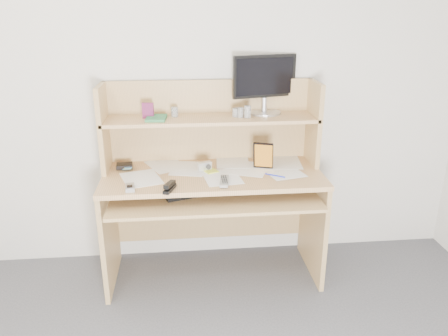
{
  "coord_description": "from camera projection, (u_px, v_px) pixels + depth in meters",
  "views": [
    {
      "loc": [
        -0.19,
        -1.13,
        1.74
      ],
      "look_at": [
        0.07,
        1.43,
        0.8
      ],
      "focal_mm": 35.0,
      "sensor_mm": 36.0,
      "label": 1
    }
  ],
  "objects": [
    {
      "name": "digital_camera",
      "position": [
        204.0,
        166.0,
        2.82
      ],
      "size": [
        0.1,
        0.07,
        0.05
      ],
      "primitive_type": "cube",
      "rotation": [
        0.0,
        0.0,
        0.37
      ],
      "color": "silver",
      "rests_on": "paper_clutter"
    },
    {
      "name": "chip_stack_c",
      "position": [
        236.0,
        112.0,
        2.83
      ],
      "size": [
        0.05,
        0.05,
        0.06
      ],
      "primitive_type": "cylinder",
      "rotation": [
        0.0,
        0.0,
        -0.26
      ],
      "color": "black",
      "rests_on": "desk"
    },
    {
      "name": "chip_stack_d",
      "position": [
        248.0,
        112.0,
        2.8
      ],
      "size": [
        0.05,
        0.05,
        0.08
      ],
      "primitive_type": "cylinder",
      "rotation": [
        0.0,
        0.0,
        -0.13
      ],
      "color": "white",
      "rests_on": "desk"
    },
    {
      "name": "game_case",
      "position": [
        263.0,
        156.0,
        2.83
      ],
      "size": [
        0.13,
        0.05,
        0.18
      ],
      "primitive_type": "cube",
      "rotation": [
        0.0,
        0.0,
        -0.32
      ],
      "color": "black",
      "rests_on": "paper_clutter"
    },
    {
      "name": "wallet",
      "position": [
        124.0,
        166.0,
        2.87
      ],
      "size": [
        0.11,
        0.09,
        0.03
      ],
      "primitive_type": "cube",
      "rotation": [
        0.0,
        0.0,
        0.08
      ],
      "color": "black",
      "rests_on": "paper_clutter"
    },
    {
      "name": "sticky_note_pad",
      "position": [
        211.0,
        171.0,
        2.81
      ],
      "size": [
        0.1,
        0.1,
        0.01
      ],
      "primitive_type": "cube",
      "rotation": [
        0.0,
        0.0,
        0.47
      ],
      "color": "yellow",
      "rests_on": "desk"
    },
    {
      "name": "monitor",
      "position": [
        265.0,
        82.0,
        2.87
      ],
      "size": [
        0.43,
        0.22,
        0.38
      ],
      "rotation": [
        0.0,
        0.0,
        0.25
      ],
      "color": "silver",
      "rests_on": "desk"
    },
    {
      "name": "chip_stack_b",
      "position": [
        241.0,
        113.0,
        2.81
      ],
      "size": [
        0.04,
        0.04,
        0.06
      ],
      "primitive_type": "cylinder",
      "rotation": [
        0.0,
        0.0,
        -0.13
      ],
      "color": "silver",
      "rests_on": "desk"
    },
    {
      "name": "card_box",
      "position": [
        148.0,
        111.0,
        2.78
      ],
      "size": [
        0.07,
        0.03,
        0.1
      ],
      "primitive_type": "cube",
      "rotation": [
        0.0,
        0.0,
        -0.17
      ],
      "color": "maroon",
      "rests_on": "desk"
    },
    {
      "name": "tv_remote",
      "position": [
        224.0,
        181.0,
        2.63
      ],
      "size": [
        0.07,
        0.18,
        0.02
      ],
      "primitive_type": "cube",
      "rotation": [
        0.0,
        0.0,
        -0.14
      ],
      "color": "gray",
      "rests_on": "paper_clutter"
    },
    {
      "name": "flip_phone",
      "position": [
        130.0,
        187.0,
        2.53
      ],
      "size": [
        0.06,
        0.1,
        0.03
      ],
      "primitive_type": "cube",
      "rotation": [
        0.0,
        0.0,
        0.11
      ],
      "color": "#A6A6A8",
      "rests_on": "paper_clutter"
    },
    {
      "name": "back_wall",
      "position": [
        209.0,
        87.0,
        2.92
      ],
      "size": [
        3.6,
        0.04,
        2.5
      ],
      "primitive_type": "cube",
      "color": "silver",
      "rests_on": "floor"
    },
    {
      "name": "stapler",
      "position": [
        170.0,
        186.0,
        2.52
      ],
      "size": [
        0.08,
        0.14,
        0.04
      ],
      "primitive_type": "cube",
      "rotation": [
        0.0,
        0.0,
        -0.32
      ],
      "color": "black",
      "rests_on": "paper_clutter"
    },
    {
      "name": "desk",
      "position": [
        212.0,
        177.0,
        2.89
      ],
      "size": [
        1.4,
        0.7,
        1.3
      ],
      "color": "tan",
      "rests_on": "floor"
    },
    {
      "name": "chip_stack_a",
      "position": [
        175.0,
        112.0,
        2.83
      ],
      "size": [
        0.05,
        0.05,
        0.06
      ],
      "primitive_type": "cylinder",
      "rotation": [
        0.0,
        0.0,
        -0.17
      ],
      "color": "black",
      "rests_on": "desk"
    },
    {
      "name": "keyboard",
      "position": [
        198.0,
        190.0,
        2.76
      ],
      "size": [
        0.48,
        0.3,
        0.03
      ],
      "rotation": [
        0.0,
        0.0,
        0.34
      ],
      "color": "black",
      "rests_on": "desk"
    },
    {
      "name": "blue_pen",
      "position": [
        275.0,
        175.0,
        2.73
      ],
      "size": [
        0.11,
        0.08,
        0.01
      ],
      "primitive_type": "cylinder",
      "rotation": [
        1.57,
        0.0,
        0.99
      ],
      "color": "#1929BD",
      "rests_on": "paper_clutter"
    },
    {
      "name": "shelf_book",
      "position": [
        156.0,
        118.0,
        2.77
      ],
      "size": [
        0.14,
        0.18,
        0.02
      ],
      "primitive_type": "cube",
      "rotation": [
        0.0,
        0.0,
        -0.09
      ],
      "color": "#358546",
      "rests_on": "desk"
    },
    {
      "name": "paper_clutter",
      "position": [
        213.0,
        173.0,
        2.79
      ],
      "size": [
        1.32,
        0.54,
        0.01
      ],
      "primitive_type": "cube",
      "color": "white",
      "rests_on": "desk"
    }
  ]
}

